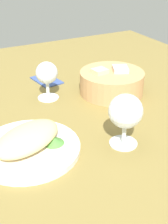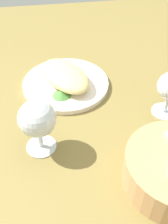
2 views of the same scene
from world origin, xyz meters
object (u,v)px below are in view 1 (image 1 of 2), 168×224
wine_glass_near (126,113)px  folded_napkin (47,80)px  wine_glass_far (48,75)px  bread_basket (112,82)px  plate (29,149)px

wine_glass_near → folded_napkin: size_ratio=1.15×
wine_glass_far → folded_napkin: size_ratio=1.04×
bread_basket → folded_napkin: 23.53cm
wine_glass_far → bread_basket: bearing=-16.7°
wine_glass_far → wine_glass_near: bearing=-78.6°
wine_glass_near → folded_napkin: wine_glass_near is taller
wine_glass_near → folded_napkin: 44.04cm
plate → bread_basket: size_ratio=1.19×
bread_basket → wine_glass_near: size_ratio=1.56×
wine_glass_near → folded_napkin: bearing=92.7°
wine_glass_near → wine_glass_far: 31.26cm
bread_basket → folded_napkin: (-14.52, 18.23, -3.21)cm
wine_glass_near → wine_glass_far: size_ratio=1.10×
plate → bread_basket: 37.53cm
plate → wine_glass_near: (20.59, -7.49, 7.53)cm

